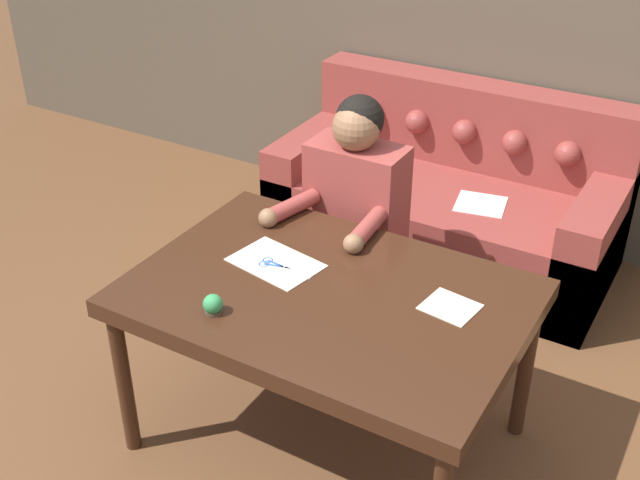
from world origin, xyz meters
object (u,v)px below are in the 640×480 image
person (355,224)px  pin_cushion (213,305)px  couch (448,202)px  scissors (277,266)px  dining_table (327,306)px

person → pin_cushion: bearing=-92.2°
couch → person: 0.98m
couch → scissors: bearing=-93.5°
couch → person: bearing=-95.1°
dining_table → scissors: scissors is taller
scissors → couch: bearing=86.5°
person → scissors: size_ratio=5.34×
person → scissors: bearing=-90.9°
scissors → pin_cushion: size_ratio=3.13×
dining_table → person: 0.69m
person → scissors: person is taller
dining_table → couch: bearing=95.5°
scissors → pin_cushion: 0.36m
scissors → person: bearing=89.1°
couch → pin_cushion: couch is taller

